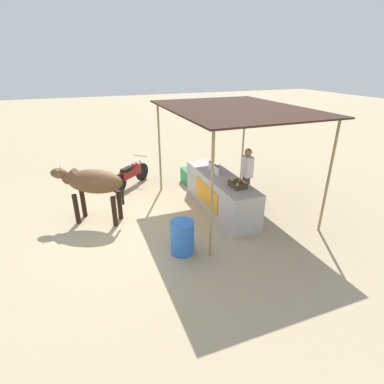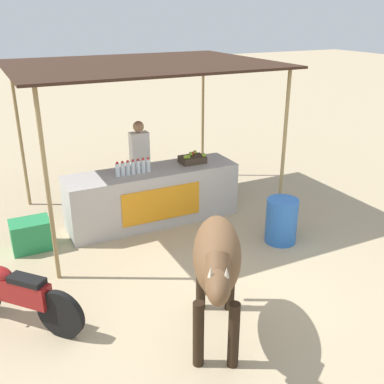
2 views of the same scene
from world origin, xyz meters
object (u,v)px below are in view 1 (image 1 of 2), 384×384
vendor_behind_counter (246,177)px  cow (92,183)px  motorcycle_parked (131,174)px  cooler_box (190,176)px  fruit_crate (238,184)px  water_barrel (182,237)px  stall_counter (220,193)px

vendor_behind_counter → cow: (-0.58, -3.96, 0.18)m
motorcycle_parked → cooler_box: bearing=77.5°
fruit_crate → water_barrel: size_ratio=0.60×
stall_counter → fruit_crate: fruit_crate is taller
stall_counter → water_barrel: size_ratio=4.08×
stall_counter → water_barrel: 2.27m
vendor_behind_counter → fruit_crate: bearing=-43.2°
water_barrel → cow: cow is taller
water_barrel → motorcycle_parked: (-4.07, -0.31, 0.06)m
fruit_crate → stall_counter: bearing=-176.3°
stall_counter → cow: (-0.52, -3.21, 0.55)m
cooler_box → cow: (1.57, -3.11, 0.79)m
stall_counter → vendor_behind_counter: bearing=85.8°
cow → stall_counter: bearing=80.8°
vendor_behind_counter → cow: size_ratio=0.93×
cooler_box → water_barrel: bearing=-22.8°
fruit_crate → water_barrel: bearing=-65.8°
cow → cooler_box: bearing=116.8°
motorcycle_parked → stall_counter: bearing=37.8°
vendor_behind_counter → water_barrel: (1.51, -2.39, -0.48)m
stall_counter → fruit_crate: 0.97m
fruit_crate → water_barrel: 1.97m
fruit_crate → cow: bearing=-112.1°
cow → vendor_behind_counter: bearing=81.7°
cow → motorcycle_parked: size_ratio=1.28×
cow → motorcycle_parked: (-1.98, 1.26, -0.60)m
stall_counter → water_barrel: bearing=-46.4°
fruit_crate → cooler_box: 3.01m
stall_counter → cooler_box: bearing=-177.3°
stall_counter → cow: 3.30m
cooler_box → vendor_behind_counter: bearing=21.6°
stall_counter → cow: size_ratio=1.70×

